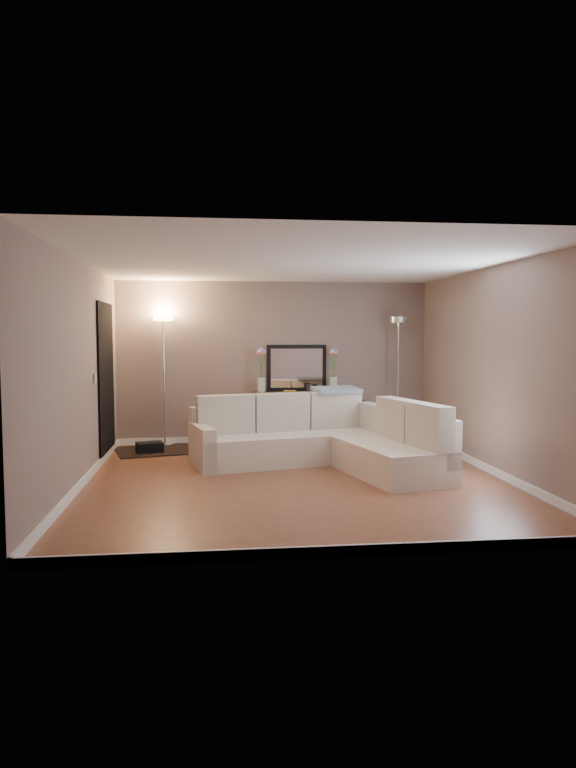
{
  "coord_description": "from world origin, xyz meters",
  "views": [
    {
      "loc": [
        -0.98,
        -7.56,
        1.74
      ],
      "look_at": [
        0.0,
        0.8,
        1.1
      ],
      "focal_mm": 30.0,
      "sensor_mm": 36.0,
      "label": 1
    }
  ],
  "objects": [
    {
      "name": "baseboard_back",
      "position": [
        0.0,
        2.73,
        0.05
      ],
      "size": [
        5.0,
        0.03,
        0.1
      ],
      "primitive_type": "cube",
      "color": "white",
      "rests_on": "ground"
    },
    {
      "name": "baseboard_left",
      "position": [
        -2.48,
        0.0,
        0.05
      ],
      "size": [
        0.03,
        5.5,
        0.1
      ],
      "primitive_type": "cube",
      "color": "white",
      "rests_on": "ground"
    },
    {
      "name": "floor_lamp_unlit",
      "position": [
        1.95,
        2.35,
        1.44
      ],
      "size": [
        0.3,
        0.3,
        2.03
      ],
      "color": "silver",
      "rests_on": "floor"
    },
    {
      "name": "sectional_sofa",
      "position": [
        0.49,
        0.8,
        0.34
      ],
      "size": [
        3.16,
        2.67,
        0.93
      ],
      "color": "beige",
      "rests_on": "floor"
    },
    {
      "name": "charcoal_rug",
      "position": [
        -1.76,
        2.19,
        0.01
      ],
      "size": [
        1.55,
        1.3,
        0.02
      ],
      "primitive_type": "cube",
      "rotation": [
        0.0,
        0.0,
        0.25
      ],
      "color": "black",
      "rests_on": "floor"
    },
    {
      "name": "wall_back",
      "position": [
        0.0,
        2.76,
        1.3
      ],
      "size": [
        5.0,
        0.02,
        2.6
      ],
      "primitive_type": "cube",
      "color": "gray",
      "rests_on": "ground"
    },
    {
      "name": "baseboard_right",
      "position": [
        2.48,
        0.0,
        0.05
      ],
      "size": [
        0.03,
        5.5,
        0.1
      ],
      "primitive_type": "cube",
      "color": "white",
      "rests_on": "ground"
    },
    {
      "name": "throw_blanket",
      "position": [
        0.8,
        1.54,
        0.96
      ],
      "size": [
        0.75,
        0.56,
        0.09
      ],
      "primitive_type": "cube",
      "rotation": [
        0.1,
        0.0,
        0.29
      ],
      "color": "#7D93A1",
      "rests_on": "sectional_sofa"
    },
    {
      "name": "doorway",
      "position": [
        -2.48,
        1.7,
        1.1
      ],
      "size": [
        0.02,
        1.2,
        2.2
      ],
      "primitive_type": "cube",
      "color": "black",
      "rests_on": "ground"
    },
    {
      "name": "flower_vase_left",
      "position": [
        -0.22,
        2.56,
        1.13
      ],
      "size": [
        0.16,
        0.13,
        0.72
      ],
      "color": "silver",
      "rests_on": "console_table"
    },
    {
      "name": "flower_vase_right",
      "position": [
        0.93,
        2.52,
        1.13
      ],
      "size": [
        0.16,
        0.13,
        0.72
      ],
      "color": "silver",
      "rests_on": "console_table"
    },
    {
      "name": "wall_left",
      "position": [
        -2.51,
        0.0,
        1.3
      ],
      "size": [
        0.02,
        5.5,
        2.6
      ],
      "primitive_type": "cube",
      "color": "gray",
      "rests_on": "ground"
    },
    {
      "name": "baseboard_front",
      "position": [
        0.0,
        -2.73,
        0.05
      ],
      "size": [
        5.0,
        0.03,
        0.1
      ],
      "primitive_type": "cube",
      "color": "white",
      "rests_on": "ground"
    },
    {
      "name": "ceiling",
      "position": [
        0.0,
        0.0,
        2.6
      ],
      "size": [
        5.0,
        5.5,
        0.01
      ],
      "primitive_type": "cube",
      "color": "white",
      "rests_on": "ground"
    },
    {
      "name": "console_table",
      "position": [
        0.27,
        2.55,
        0.47
      ],
      "size": [
        1.38,
        0.42,
        0.84
      ],
      "color": "black",
      "rests_on": "floor"
    },
    {
      "name": "switch_plate",
      "position": [
        -2.48,
        0.85,
        1.2
      ],
      "size": [
        0.02,
        0.08,
        0.12
      ],
      "primitive_type": "cube",
      "color": "white",
      "rests_on": "ground"
    },
    {
      "name": "floor",
      "position": [
        0.0,
        0.0,
        -0.01
      ],
      "size": [
        5.0,
        5.5,
        0.01
      ],
      "primitive_type": "cube",
      "color": "brown",
      "rests_on": "ground"
    },
    {
      "name": "black_bag",
      "position": [
        -1.93,
        2.0,
        0.03
      ],
      "size": [
        0.43,
        0.35,
        0.25
      ],
      "primitive_type": "cube",
      "rotation": [
        0.0,
        0.0,
        0.25
      ],
      "color": "black",
      "rests_on": "charcoal_rug"
    },
    {
      "name": "table_decor",
      "position": [
        0.35,
        2.5,
        0.86
      ],
      "size": [
        0.58,
        0.13,
        0.14
      ],
      "color": "orange",
      "rests_on": "console_table"
    },
    {
      "name": "wall_right",
      "position": [
        2.51,
        0.0,
        1.3
      ],
      "size": [
        0.02,
        5.5,
        2.6
      ],
      "primitive_type": "cube",
      "color": "gray",
      "rests_on": "ground"
    },
    {
      "name": "floor_lamp_lit",
      "position": [
        -1.75,
        2.59,
        1.45
      ],
      "size": [
        0.35,
        0.35,
        2.06
      ],
      "color": "silver",
      "rests_on": "floor"
    },
    {
      "name": "leaning_mirror",
      "position": [
        0.36,
        2.72,
        1.21
      ],
      "size": [
        0.97,
        0.08,
        0.76
      ],
      "color": "black",
      "rests_on": "console_table"
    },
    {
      "name": "wall_front",
      "position": [
        0.0,
        -2.76,
        1.3
      ],
      "size": [
        5.0,
        0.02,
        2.6
      ],
      "primitive_type": "cube",
      "color": "gray",
      "rests_on": "ground"
    }
  ]
}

